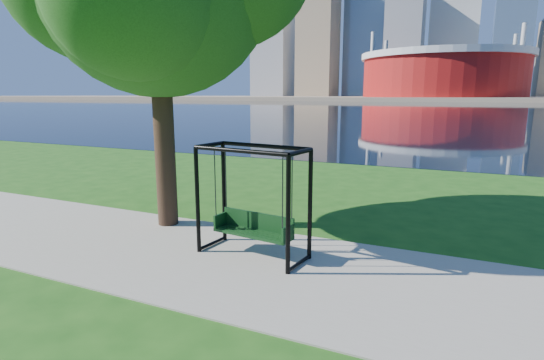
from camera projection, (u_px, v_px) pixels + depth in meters
The scene contains 7 objects.
ground at pixel (281, 260), 8.28m from camera, with size 900.00×900.00×0.00m, color #1E5114.
path at pixel (271, 269), 7.83m from camera, with size 120.00×4.00×0.03m, color #9E937F.
river at pixel (453, 108), 99.27m from camera, with size 900.00×180.00×0.02m, color black.
far_bank at pixel (463, 98), 281.06m from camera, with size 900.00×228.00×2.00m, color #937F60.
stadium at pixel (443, 73), 219.18m from camera, with size 83.00×83.00×32.00m.
skyline at pixel (461, 46), 287.85m from camera, with size 392.00×66.00×96.50m.
swing at pixel (253, 204), 8.29m from camera, with size 2.26×1.20×2.21m.
Camera 1 is at (3.07, -7.18, 3.17)m, focal length 28.00 mm.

